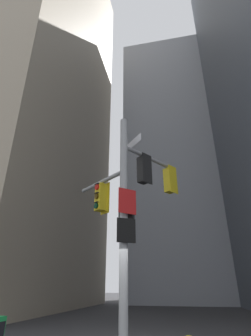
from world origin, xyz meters
TOP-DOWN VIEW (x-y plane):
  - building_tower_left at (-14.61, 10.46)m, footprint 17.24×17.24m
  - building_mid_block at (2.82, 23.01)m, footprint 13.05×13.05m
  - signal_pole_assembly at (0.12, 0.55)m, footprint 3.82×2.71m

SIDE VIEW (x-z plane):
  - signal_pole_assembly at x=0.12m, z-range 0.62..7.71m
  - building_mid_block at x=2.82m, z-range 0.00..30.72m
  - building_tower_left at x=-14.61m, z-range 0.00..42.20m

